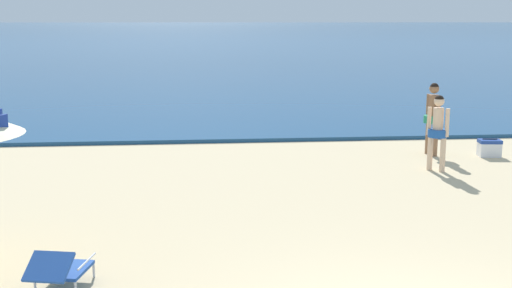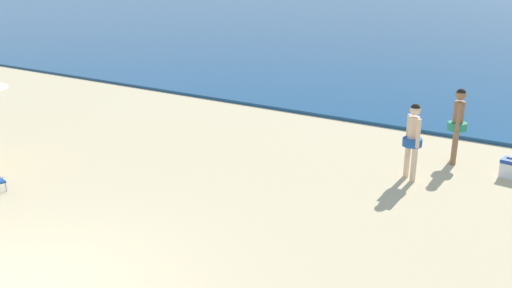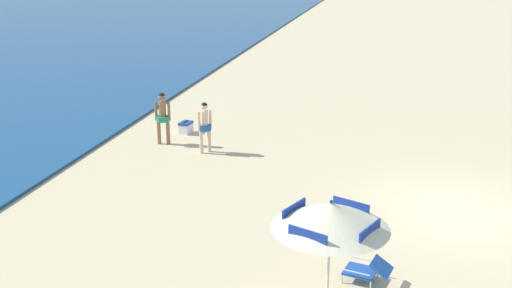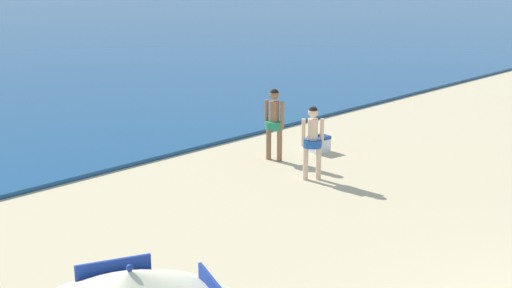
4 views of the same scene
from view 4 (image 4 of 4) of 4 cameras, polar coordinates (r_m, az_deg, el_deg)
person_standing_near_shore at (r=16.44m, az=1.48°, el=1.99°), size 0.42×0.50×1.71m
person_standing_beside at (r=15.08m, az=4.58°, el=0.51°), size 0.39×0.39×1.61m
cooler_box at (r=17.39m, az=5.09°, el=0.01°), size 0.53×0.41×0.43m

